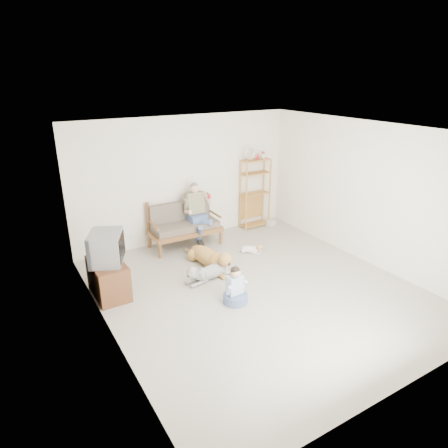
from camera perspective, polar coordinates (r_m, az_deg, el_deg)
floor at (r=6.99m, az=4.80°, el=-9.37°), size 5.50×5.50×0.00m
ceiling at (r=6.10m, az=5.57°, el=13.12°), size 5.50×5.50×0.00m
wall_back at (r=8.69m, az=-5.54°, el=6.38°), size 5.00×0.00×5.00m
wall_front at (r=4.69m, az=25.39°, el=-8.82°), size 5.00×0.00×5.00m
wall_left at (r=5.44m, az=-16.81°, el=-3.53°), size 0.00×5.50×5.50m
wall_right at (r=8.09m, az=19.73°, el=4.12°), size 0.00×5.50×5.50m
loveseat at (r=8.55m, az=-5.78°, el=0.04°), size 1.51×0.73×0.95m
man at (r=8.46m, az=-3.68°, el=0.83°), size 0.51×0.73×1.18m
etagere at (r=9.50m, az=4.46°, el=4.49°), size 0.73×0.32×1.93m
book_stack at (r=9.83m, az=6.75°, el=0.21°), size 0.24×0.19×0.13m
tv_stand at (r=6.97m, az=-16.25°, el=-7.48°), size 0.51×0.91×0.60m
crt_tv at (r=6.73m, az=-16.43°, el=-3.27°), size 0.71×0.77×0.52m
wall_outlet at (r=8.58m, az=-12.80°, el=-1.66°), size 0.12×0.02×0.08m
golden_retriever at (r=7.67m, az=-1.86°, el=-4.86°), size 0.47×1.50×0.46m
shaggy_dog at (r=7.25m, az=-2.32°, el=-6.88°), size 1.15×0.41×0.34m
terrier at (r=8.28m, az=4.08°, el=-3.58°), size 0.42×0.45×0.21m
child at (r=6.53m, az=1.61°, el=-9.34°), size 0.41×0.41×0.64m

